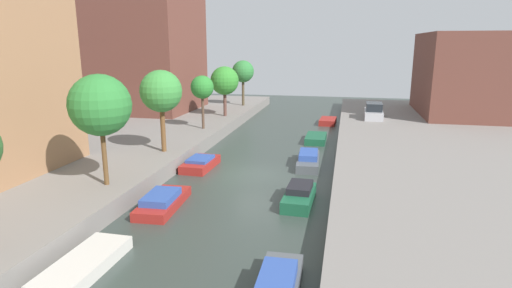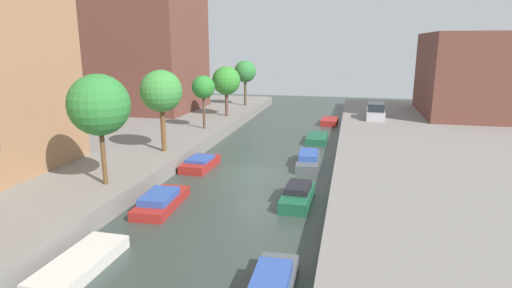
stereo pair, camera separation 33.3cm
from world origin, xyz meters
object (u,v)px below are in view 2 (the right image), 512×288
(street_tree_5, at_px, (245,72))
(moored_boat_left_3, at_px, (200,163))
(street_tree_2, at_px, (161,92))
(moored_boat_right_5, at_px, (330,121))
(moored_boat_right_1, at_px, (272,285))
(street_tree_1, at_px, (99,105))
(moored_boat_left_2, at_px, (161,201))
(street_tree_4, at_px, (226,81))
(moored_boat_right_4, at_px, (317,139))
(low_block_right, at_px, (476,74))
(moored_boat_right_2, at_px, (298,196))
(street_tree_3, at_px, (203,88))
(parked_car, at_px, (375,112))
(moored_boat_right_3, at_px, (308,160))
(moored_boat_left_1, at_px, (80,264))

(street_tree_5, relative_size, moored_boat_left_3, 1.48)
(street_tree_2, bearing_deg, moored_boat_right_5, 60.07)
(street_tree_5, distance_m, moored_boat_right_1, 37.64)
(street_tree_1, bearing_deg, moored_boat_right_1, -32.28)
(moored_boat_left_3, bearing_deg, street_tree_1, -110.88)
(moored_boat_left_2, bearing_deg, street_tree_5, 96.06)
(street_tree_4, relative_size, moored_boat_right_4, 1.45)
(low_block_right, distance_m, moored_boat_right_2, 30.32)
(low_block_right, bearing_deg, street_tree_3, -152.15)
(low_block_right, bearing_deg, moored_boat_left_3, -135.93)
(moored_boat_right_1, distance_m, moored_boat_right_2, 8.49)
(street_tree_1, height_order, moored_boat_right_2, street_tree_1)
(street_tree_4, height_order, street_tree_5, street_tree_5)
(parked_car, bearing_deg, low_block_right, 24.60)
(moored_boat_right_2, bearing_deg, moored_boat_left_3, 145.94)
(low_block_right, distance_m, moored_boat_right_4, 19.53)
(street_tree_5, bearing_deg, moored_boat_right_1, -74.22)
(moored_boat_right_3, relative_size, moored_boat_right_4, 1.30)
(street_tree_5, bearing_deg, moored_boat_left_2, -83.94)
(low_block_right, bearing_deg, street_tree_4, -165.67)
(street_tree_4, distance_m, moored_boat_right_1, 30.37)
(street_tree_4, xyz_separation_m, moored_boat_left_2, (3.14, -21.98, -4.20))
(low_block_right, xyz_separation_m, moored_boat_left_3, (-21.91, -21.21, -4.81))
(low_block_right, distance_m, street_tree_5, 24.61)
(moored_boat_right_1, bearing_deg, moored_boat_left_3, 119.30)
(street_tree_4, relative_size, moored_boat_left_2, 1.18)
(moored_boat_right_2, distance_m, moored_boat_right_3, 7.13)
(low_block_right, bearing_deg, moored_boat_right_3, -128.07)
(street_tree_1, bearing_deg, moored_boat_right_2, 11.79)
(moored_boat_right_1, distance_m, moored_boat_right_5, 31.37)
(moored_boat_right_1, distance_m, moored_boat_right_3, 15.62)
(street_tree_5, xyz_separation_m, moored_boat_left_1, (2.91, -35.94, -4.72))
(street_tree_5, bearing_deg, parked_car, -21.66)
(street_tree_5, xyz_separation_m, moored_boat_right_4, (9.67, -13.02, -4.69))
(moored_boat_left_1, distance_m, moored_boat_right_2, 10.98)
(street_tree_4, bearing_deg, moored_boat_left_3, -79.92)
(street_tree_1, relative_size, parked_car, 1.35)
(street_tree_5, bearing_deg, street_tree_2, -90.00)
(street_tree_3, height_order, street_tree_5, street_tree_5)
(street_tree_1, distance_m, parked_car, 28.12)
(moored_boat_right_2, distance_m, moored_boat_right_5, 22.89)
(moored_boat_right_3, bearing_deg, moored_boat_left_1, -113.54)
(street_tree_5, height_order, moored_boat_right_3, street_tree_5)
(street_tree_2, xyz_separation_m, moored_boat_right_3, (9.70, 2.08, -4.69))
(moored_boat_right_4, bearing_deg, street_tree_1, -120.35)
(moored_boat_right_1, bearing_deg, moored_boat_left_1, 179.86)
(street_tree_4, height_order, moored_boat_right_2, street_tree_4)
(street_tree_3, height_order, parked_car, street_tree_3)
(parked_car, relative_size, moored_boat_left_2, 1.00)
(street_tree_1, xyz_separation_m, moored_boat_left_3, (2.65, 6.96, -4.85))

